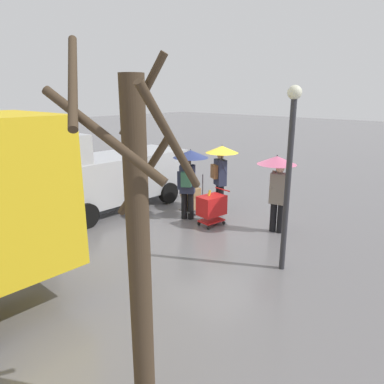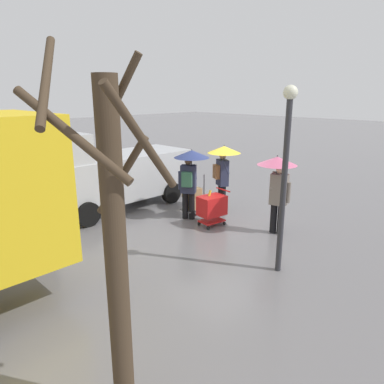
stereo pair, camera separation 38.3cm
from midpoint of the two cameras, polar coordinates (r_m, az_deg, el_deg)
ground_plane at (r=10.76m, az=5.08°, el=-4.61°), size 90.00×90.00×0.00m
slush_patch_near_cluster at (r=12.84m, az=-15.35°, el=-1.71°), size 2.65×2.65×0.01m
slush_patch_under_van at (r=13.66m, az=-6.44°, el=-0.20°), size 1.47×1.47×0.01m
cargo_van_parked_right at (r=11.81m, az=-12.47°, el=2.90°), size 2.22×5.35×2.60m
shopping_cart_vendor at (r=10.20m, az=4.28°, el=-2.35°), size 0.65×0.88×1.04m
hand_dolly_boxes at (r=10.98m, az=1.06°, el=-1.14°), size 0.55×0.73×1.32m
pedestrian_pink_side at (r=11.35m, az=5.96°, el=4.69°), size 1.04×1.04×2.15m
pedestrian_black_side at (r=9.67m, az=14.73°, el=2.42°), size 1.04×1.04×2.15m
pedestrian_white_side at (r=10.45m, az=0.74°, el=3.81°), size 1.04×1.04×2.15m
bare_tree_near at (r=3.76m, az=-9.45°, el=-9.07°), size 1.47×1.30×4.25m
street_lamp at (r=7.38m, az=16.22°, el=4.55°), size 0.28×0.28×3.86m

